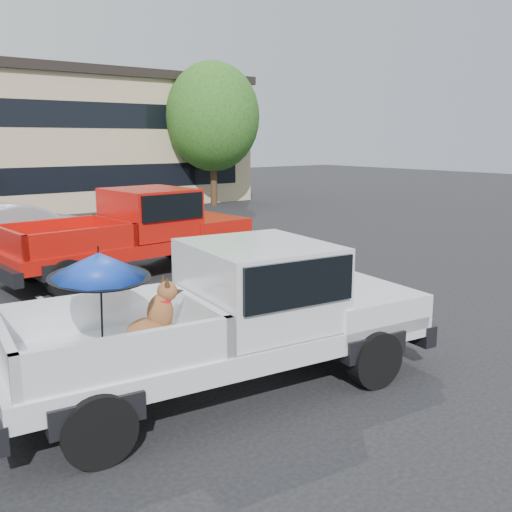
# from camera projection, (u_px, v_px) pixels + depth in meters

# --- Properties ---
(ground) EXTENTS (90.00, 90.00, 0.00)m
(ground) POSITION_uv_depth(u_px,v_px,m) (290.00, 323.00, 10.07)
(ground) COLOR black
(ground) RESTS_ON ground
(stripe_left) EXTENTS (0.12, 5.00, 0.01)m
(stripe_left) POSITION_uv_depth(u_px,v_px,m) (83.00, 327.00, 9.83)
(stripe_left) COLOR silver
(stripe_left) RESTS_ON ground
(stripe_right) EXTENTS (0.12, 5.00, 0.01)m
(stripe_right) POSITION_uv_depth(u_px,v_px,m) (331.00, 277.00, 13.42)
(stripe_right) COLOR silver
(stripe_right) RESTS_ON ground
(motel_building) EXTENTS (20.40, 8.40, 6.30)m
(motel_building) POSITION_uv_depth(u_px,v_px,m) (31.00, 139.00, 26.89)
(motel_building) COLOR tan
(motel_building) RESTS_ON ground
(tree_right) EXTENTS (4.46, 4.46, 6.78)m
(tree_right) POSITION_uv_depth(u_px,v_px,m) (213.00, 117.00, 27.01)
(tree_right) COLOR #332114
(tree_right) RESTS_ON ground
(tree_back) EXTENTS (4.68, 4.68, 7.11)m
(tree_back) POSITION_uv_depth(u_px,v_px,m) (87.00, 116.00, 31.38)
(tree_back) COLOR #332114
(tree_back) RESTS_ON ground
(silver_pickup) EXTENTS (5.89, 2.66, 2.06)m
(silver_pickup) POSITION_uv_depth(u_px,v_px,m) (242.00, 308.00, 7.34)
(silver_pickup) COLOR black
(silver_pickup) RESTS_ON ground
(red_pickup) EXTENTS (6.28, 2.63, 2.02)m
(red_pickup) POSITION_uv_depth(u_px,v_px,m) (144.00, 227.00, 13.68)
(red_pickup) COLOR black
(red_pickup) RESTS_ON ground
(silver_sedan) EXTENTS (4.72, 2.83, 1.47)m
(silver_sedan) POSITION_uv_depth(u_px,v_px,m) (15.00, 229.00, 15.79)
(silver_sedan) COLOR silver
(silver_sedan) RESTS_ON ground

